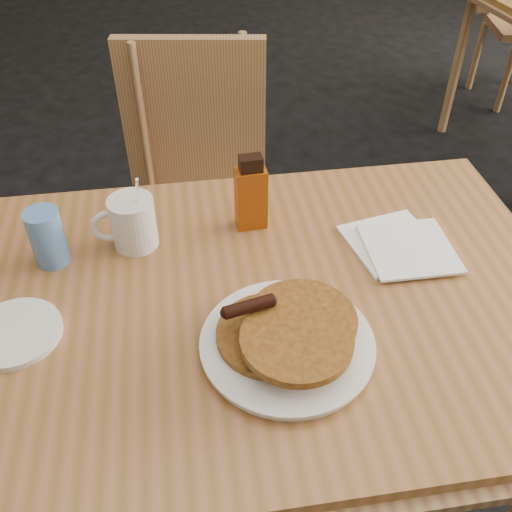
{
  "coord_description": "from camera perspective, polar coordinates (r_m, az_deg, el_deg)",
  "views": [
    {
      "loc": [
        -0.17,
        -0.67,
        1.49
      ],
      "look_at": [
        0.01,
        0.03,
        0.85
      ],
      "focal_mm": 40.0,
      "sensor_mm": 36.0,
      "label": 1
    }
  ],
  "objects": [
    {
      "name": "floor",
      "position": [
        1.64,
        0.07,
        -23.76
      ],
      "size": [
        10.0,
        10.0,
        0.0
      ],
      "primitive_type": "plane",
      "color": "black",
      "rests_on": "ground"
    },
    {
      "name": "napkin_stack",
      "position": [
        1.17,
        14.27,
        1.02
      ],
      "size": [
        0.21,
        0.22,
        0.01
      ],
      "rotation": [
        0.0,
        0.0,
        0.11
      ],
      "color": "white",
      "rests_on": "main_table"
    },
    {
      "name": "main_table",
      "position": [
        1.07,
        -0.29,
        -5.68
      ],
      "size": [
        1.28,
        0.93,
        0.75
      ],
      "rotation": [
        0.0,
        0.0,
        -0.09
      ],
      "color": "#9C5D37",
      "rests_on": "floor"
    },
    {
      "name": "side_saucer",
      "position": [
        1.05,
        -22.98,
        -7.11
      ],
      "size": [
        0.19,
        0.19,
        0.01
      ],
      "primitive_type": "cylinder",
      "rotation": [
        0.0,
        0.0,
        0.25
      ],
      "color": "white",
      "rests_on": "main_table"
    },
    {
      "name": "coffee_mug",
      "position": [
        1.14,
        -12.33,
        3.36
      ],
      "size": [
        0.13,
        0.09,
        0.17
      ],
      "rotation": [
        0.0,
        0.0,
        -0.21
      ],
      "color": "white",
      "rests_on": "main_table"
    },
    {
      "name": "blue_tumbler",
      "position": [
        1.14,
        -20.15,
        1.77
      ],
      "size": [
        0.07,
        0.07,
        0.12
      ],
      "primitive_type": "cylinder",
      "rotation": [
        0.0,
        0.0,
        0.07
      ],
      "color": "#517EBF",
      "rests_on": "main_table"
    },
    {
      "name": "chair_main_far",
      "position": [
        1.71,
        -5.36,
        8.01
      ],
      "size": [
        0.51,
        0.52,
        0.93
      ],
      "rotation": [
        0.0,
        0.0,
        -0.25
      ],
      "color": "#A1804B",
      "rests_on": "floor"
    },
    {
      "name": "pancake_plate",
      "position": [
        0.94,
        3.2,
        -8.2
      ],
      "size": [
        0.29,
        0.29,
        0.08
      ],
      "rotation": [
        0.0,
        0.0,
        -0.31
      ],
      "color": "white",
      "rests_on": "main_table"
    },
    {
      "name": "syrup_bottle",
      "position": [
        1.15,
        -0.51,
        6.14
      ],
      "size": [
        0.06,
        0.04,
        0.16
      ],
      "rotation": [
        0.0,
        0.0,
        -0.03
      ],
      "color": "maroon",
      "rests_on": "main_table"
    }
  ]
}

